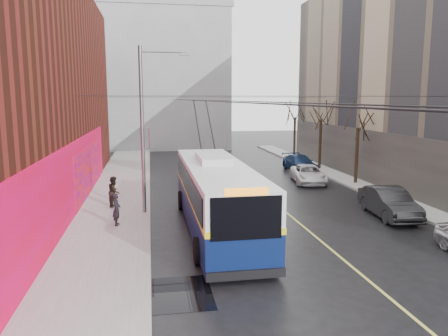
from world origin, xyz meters
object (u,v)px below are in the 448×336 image
at_px(streetlight_pole, 145,126).
at_px(following_car, 193,177).
at_px(pedestrian_a, 117,209).
at_px(pedestrian_b, 114,191).
at_px(parked_car_c, 308,174).
at_px(tree_near, 358,117).
at_px(tree_mid, 321,110).
at_px(trolleybus, 217,195).
at_px(parked_car_d, 300,163).
at_px(tree_far, 295,110).
at_px(parked_car_b, 389,203).

xyz_separation_m(streetlight_pole, following_car, (3.20, 7.15, -4.10)).
xyz_separation_m(pedestrian_a, pedestrian_b, (-0.41, 3.92, 0.07)).
bearing_deg(parked_car_c, pedestrian_a, -135.10).
bearing_deg(pedestrian_b, tree_near, -65.44).
distance_m(tree_near, tree_mid, 7.01).
xyz_separation_m(trolleybus, pedestrian_b, (-5.19, 5.00, -0.70)).
height_order(streetlight_pole, pedestrian_a, streetlight_pole).
height_order(parked_car_d, following_car, following_car).
xyz_separation_m(tree_near, parked_car_c, (-3.20, 1.22, -4.31)).
relative_size(streetlight_pole, tree_mid, 1.35).
distance_m(tree_far, parked_car_c, 13.91).
relative_size(streetlight_pole, tree_near, 1.41).
xyz_separation_m(streetlight_pole, parked_car_c, (11.94, 7.22, -4.18)).
height_order(tree_far, following_car, tree_far).
height_order(parked_car_d, pedestrian_a, pedestrian_a).
bearing_deg(following_car, parked_car_d, 29.88).
xyz_separation_m(streetlight_pole, tree_mid, (15.14, 13.00, 0.41)).
xyz_separation_m(parked_car_b, pedestrian_a, (-14.23, 0.34, 0.16)).
bearing_deg(trolleybus, parked_car_d, 58.13).
bearing_deg(parked_car_b, tree_far, 89.61).
bearing_deg(pedestrian_b, parked_car_b, -96.23).
height_order(tree_mid, parked_car_c, tree_mid).
relative_size(streetlight_pole, parked_car_b, 1.88).
bearing_deg(pedestrian_b, pedestrian_a, -164.08).
bearing_deg(parked_car_c, tree_far, 85.34).
xyz_separation_m(streetlight_pole, parked_car_d, (13.14, 12.52, -4.15)).
height_order(parked_car_b, pedestrian_a, pedestrian_a).
relative_size(tree_near, parked_car_b, 1.34).
distance_m(tree_far, pedestrian_a, 28.15).
height_order(parked_car_b, pedestrian_b, pedestrian_b).
xyz_separation_m(following_car, pedestrian_b, (-5.07, -5.57, 0.27)).
distance_m(trolleybus, pedestrian_a, 4.96).
bearing_deg(following_car, parked_car_b, -44.27).
bearing_deg(trolleybus, parked_car_b, 4.30).
distance_m(tree_near, following_car, 12.72).
bearing_deg(parked_car_b, following_car, 139.81).
height_order(following_car, pedestrian_a, pedestrian_a).
bearing_deg(parked_car_b, pedestrian_b, 169.39).
height_order(parked_car_b, parked_car_d, parked_car_b).
distance_m(streetlight_pole, tree_mid, 19.96).
bearing_deg(streetlight_pole, parked_car_c, 31.17).
distance_m(following_car, pedestrian_a, 10.58).
xyz_separation_m(parked_car_c, following_car, (-8.74, -0.08, 0.09)).
height_order(tree_near, pedestrian_a, tree_near).
height_order(tree_mid, tree_far, tree_mid).
bearing_deg(tree_far, tree_mid, -90.00).
distance_m(trolleybus, pedestrian_b, 7.24).
bearing_deg(pedestrian_a, parked_car_d, -40.05).
height_order(tree_mid, pedestrian_b, tree_mid).
height_order(streetlight_pole, tree_mid, streetlight_pole).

